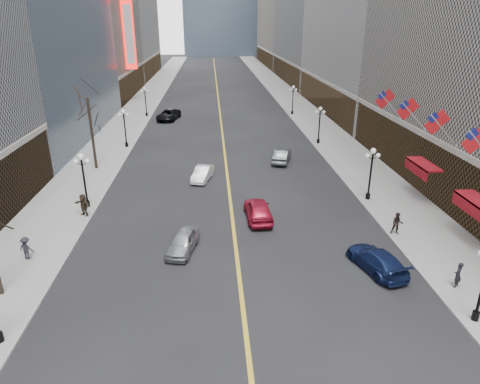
{
  "coord_description": "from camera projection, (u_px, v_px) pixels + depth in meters",
  "views": [
    {
      "loc": [
        -1.44,
        -3.04,
        14.44
      ],
      "look_at": [
        -0.04,
        17.69,
        6.06
      ],
      "focal_mm": 32.0,
      "sensor_mm": 36.0,
      "label": 1
    }
  ],
  "objects": [
    {
      "name": "flag_2",
      "position": [
        478.0,
        142.0,
        26.89
      ],
      "size": [
        2.87,
        0.12,
        2.87
      ],
      "color": "#B2B2B7",
      "rests_on": "ground"
    },
    {
      "name": "streetlamp_west_2",
      "position": [
        125.0,
        124.0,
        50.9
      ],
      "size": [
        1.26,
        0.44,
        4.52
      ],
      "color": "black",
      "rests_on": "sidewalk_west"
    },
    {
      "name": "ped_east_walk",
      "position": [
        397.0,
        223.0,
        30.44
      ],
      "size": [
        0.89,
        0.62,
        1.66
      ],
      "primitive_type": "imported",
      "rotation": [
        0.0,
        0.0,
        -0.24
      ],
      "color": "black",
      "rests_on": "sidewalk_east"
    },
    {
      "name": "streetlamp_east_1",
      "position": [
        371.0,
        169.0,
        35.72
      ],
      "size": [
        1.26,
        0.44,
        4.52
      ],
      "color": "black",
      "rests_on": "sidewalk_east"
    },
    {
      "name": "ped_west_walk",
      "position": [
        26.0,
        248.0,
        27.26
      ],
      "size": [
        1.07,
        0.67,
        1.54
      ],
      "primitive_type": "imported",
      "rotation": [
        0.0,
        0.0,
        2.86
      ],
      "color": "black",
      "rests_on": "sidewalk_west"
    },
    {
      "name": "flag_5",
      "position": [
        387.0,
        101.0,
        40.78
      ],
      "size": [
        2.87,
        0.12,
        2.87
      ],
      "color": "#B2B2B7",
      "rests_on": "ground"
    },
    {
      "name": "ped_west_far",
      "position": [
        83.0,
        205.0,
        33.34
      ],
      "size": [
        1.64,
        1.32,
        1.79
      ],
      "primitive_type": "imported",
      "rotation": [
        0.0,
        0.0,
        -0.59
      ],
      "color": "#2F261A",
      "rests_on": "sidewalk_west"
    },
    {
      "name": "car_sb_mid",
      "position": [
        258.0,
        210.0,
        33.09
      ],
      "size": [
        2.08,
        4.76,
        1.6
      ],
      "primitive_type": "imported",
      "rotation": [
        0.0,
        0.0,
        3.18
      ],
      "color": "maroon",
      "rests_on": "ground"
    },
    {
      "name": "car_nb_near",
      "position": [
        183.0,
        242.0,
        28.54
      ],
      "size": [
        2.48,
        4.21,
        1.35
      ],
      "primitive_type": "imported",
      "rotation": [
        0.0,
        0.0,
        -0.24
      ],
      "color": "#989A9F",
      "rests_on": "ground"
    },
    {
      "name": "car_nb_mid",
      "position": [
        203.0,
        173.0,
        41.33
      ],
      "size": [
        2.33,
        4.18,
        1.31
      ],
      "primitive_type": "imported",
      "rotation": [
        0.0,
        0.0,
        -0.25
      ],
      "color": "silver",
      "rests_on": "ground"
    },
    {
      "name": "ped_ne_corner",
      "position": [
        458.0,
        275.0,
        24.38
      ],
      "size": [
        0.71,
        0.7,
        1.58
      ],
      "primitive_type": "imported",
      "rotation": [
        0.0,
        0.0,
        3.86
      ],
      "color": "black",
      "rests_on": "sidewalk_east"
    },
    {
      "name": "tree_west_far",
      "position": [
        89.0,
        110.0,
        42.15
      ],
      "size": [
        3.6,
        3.6,
        7.92
      ],
      "color": "#2D231C",
      "rests_on": "sidewalk_west"
    },
    {
      "name": "flag_4",
      "position": [
        409.0,
        111.0,
        36.15
      ],
      "size": [
        2.87,
        0.12,
        2.87
      ],
      "color": "#B2B2B7",
      "rests_on": "ground"
    },
    {
      "name": "sidewalk_west",
      "position": [
        137.0,
        112.0,
        72.18
      ],
      "size": [
        6.0,
        230.0,
        0.15
      ],
      "primitive_type": "cube",
      "color": "gray",
      "rests_on": "ground"
    },
    {
      "name": "sidewalk_east",
      "position": [
        301.0,
        109.0,
        73.93
      ],
      "size": [
        6.0,
        230.0,
        0.15
      ],
      "primitive_type": "cube",
      "color": "gray",
      "rests_on": "ground"
    },
    {
      "name": "awning_c",
      "position": [
        421.0,
        165.0,
        35.92
      ],
      "size": [
        1.4,
        4.0,
        0.93
      ],
      "color": "maroon",
      "rests_on": "ground"
    },
    {
      "name": "car_nb_far",
      "position": [
        168.0,
        115.0,
        66.21
      ],
      "size": [
        3.8,
        6.19,
        1.6
      ],
      "primitive_type": "imported",
      "rotation": [
        0.0,
        0.0,
        -0.21
      ],
      "color": "black",
      "rests_on": "ground"
    },
    {
      "name": "streetlamp_east_2",
      "position": [
        320.0,
        121.0,
        52.38
      ],
      "size": [
        1.26,
        0.44,
        4.52
      ],
      "color": "black",
      "rests_on": "sidewalk_east"
    },
    {
      "name": "streetlamp_west_3",
      "position": [
        145.0,
        99.0,
        67.56
      ],
      "size": [
        1.26,
        0.44,
        4.52
      ],
      "color": "black",
      "rests_on": "sidewalk_west"
    },
    {
      "name": "streetlamp_west_1",
      "position": [
        83.0,
        175.0,
        34.25
      ],
      "size": [
        1.26,
        0.44,
        4.52
      ],
      "color": "black",
      "rests_on": "sidewalk_west"
    },
    {
      "name": "car_sb_far",
      "position": [
        282.0,
        156.0,
        46.48
      ],
      "size": [
        2.8,
        4.69,
        1.46
      ],
      "primitive_type": "imported",
      "rotation": [
        0.0,
        0.0,
        2.84
      ],
      "color": "#414748",
      "rests_on": "ground"
    },
    {
      "name": "flag_3",
      "position": [
        439.0,
        124.0,
        31.52
      ],
      "size": [
        2.87,
        0.12,
        2.87
      ],
      "color": "#B2B2B7",
      "rests_on": "ground"
    },
    {
      "name": "theatre_marquee",
      "position": [
        129.0,
        35.0,
        76.86
      ],
      "size": [
        2.0,
        0.55,
        12.0
      ],
      "color": "red",
      "rests_on": "ground"
    },
    {
      "name": "awning_b",
      "position": [
        477.0,
        203.0,
        28.52
      ],
      "size": [
        1.4,
        4.0,
        0.93
      ],
      "color": "maroon",
      "rests_on": "ground"
    },
    {
      "name": "lane_line",
      "position": [
        218.0,
        101.0,
        82.33
      ],
      "size": [
        0.25,
        200.0,
        0.02
      ],
      "primitive_type": "cube",
      "color": "gold",
      "rests_on": "ground"
    },
    {
      "name": "streetlamp_east_3",
      "position": [
        293.0,
        97.0,
        69.03
      ],
      "size": [
        1.26,
        0.44,
        4.52
      ],
      "color": "black",
      "rests_on": "sidewalk_east"
    },
    {
      "name": "car_sb_near",
      "position": [
        377.0,
        260.0,
        26.38
      ],
      "size": [
        3.11,
        5.03,
        1.36
      ],
      "primitive_type": "imported",
      "rotation": [
        0.0,
        0.0,
        3.42
      ],
      "color": "#14204C",
      "rests_on": "ground"
    }
  ]
}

